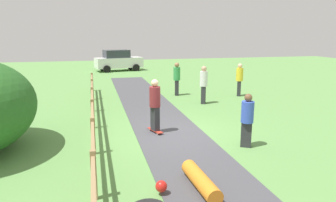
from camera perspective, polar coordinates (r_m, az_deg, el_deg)
The scene contains 10 objects.
ground_plane at distance 10.91m, azimuth 0.32°, elevation -6.01°, with size 60.00×60.00×0.00m, color #60934C.
asphalt_path at distance 10.91m, azimuth 0.32°, elevation -5.96°, with size 2.40×28.00×0.02m, color #47474C.
wooden_fence at distance 10.42m, azimuth -13.72°, elevation -3.43°, with size 0.12×18.12×1.10m.
skater_riding at distance 10.70m, azimuth -2.43°, elevation -0.39°, with size 0.48×0.82×1.89m.
skater_fallen at distance 7.21m, azimuth 5.50°, elevation -14.51°, with size 1.27×1.62×0.36m.
bystander_blue at distance 9.72m, azimuth 14.40°, elevation -3.07°, with size 0.52×0.52×1.68m.
bystander_white at distance 15.32m, azimuth 6.60°, elevation 3.35°, with size 0.51×0.51×1.88m.
bystander_green at distance 17.28m, azimuth 1.64°, elevation 4.40°, with size 0.45×0.45×1.84m.
bystander_yellow at distance 17.56m, azimuth 13.05°, elevation 4.14°, with size 0.51×0.51×1.81m.
parked_car_white at distance 28.91m, azimuth -9.18°, elevation 7.41°, with size 4.45×2.61×1.92m.
Camera 1 is at (-2.50, -10.03, 3.47)m, focal length 33.03 mm.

